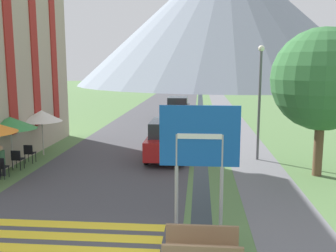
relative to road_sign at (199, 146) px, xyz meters
The scene contains 17 objects.
ground_plane 16.50m from the road_sign, 93.91° to the left, with size 160.00×160.00×0.00m, color #517542.
road 26.65m from the road_sign, 97.82° to the left, with size 6.40×60.00×0.01m.
footpath 26.52m from the road_sign, 84.60° to the left, with size 2.20×60.00×0.01m.
drainage_channel 26.40m from the road_sign, 89.81° to the left, with size 0.60×60.00×0.00m.
crosswalk_marking 4.34m from the road_sign, 165.66° to the right, with size 5.44×1.84×0.01m.
mountain_distant 81.77m from the road_sign, 85.98° to the left, with size 68.10×68.10×30.77m.
road_sign is the anchor object (origin of this frame).
parked_car_near 7.80m from the road_sign, 101.35° to the left, with size 1.79×4.44×1.82m.
parked_car_far 20.74m from the road_sign, 94.92° to the left, with size 1.90×4.02×1.82m.
cafe_chair_near_right 8.61m from the road_sign, 154.20° to the left, with size 0.40×0.40×0.85m.
cafe_chair_middle 9.21m from the road_sign, 146.91° to the left, with size 0.40×0.40×0.85m.
cafe_chair_far_left 9.83m from the road_sign, 141.40° to the left, with size 0.40×0.40×0.85m.
cafe_umbrella_middle_green 9.48m from the road_sign, 146.65° to the left, with size 2.18×2.18×2.21m.
cafe_umbrella_rear_white 10.78m from the road_sign, 134.87° to the left, with size 1.95×1.95×2.20m.
person_seated_near 8.93m from the road_sign, 152.45° to the left, with size 0.32×0.32×1.24m.
streetlamp 8.09m from the road_sign, 70.39° to the left, with size 0.28×0.28×5.22m.
tree_by_path 7.17m from the road_sign, 47.98° to the left, with size 3.95×3.95×5.78m.
Camera 1 is at (1.10, -5.97, 4.32)m, focal length 40.00 mm.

